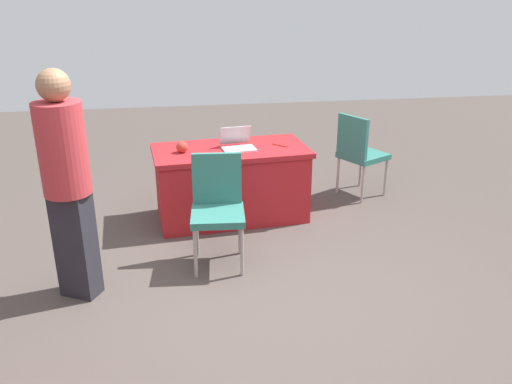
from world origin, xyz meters
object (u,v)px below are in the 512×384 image
object	(u,v)px
chair_by_pillar	(359,151)
laptop_silver	(238,145)
yarn_ball	(182,147)
person_attendee_browsing	(66,176)
table_foreground	(231,183)
chair_back_row	(218,204)
scissors_red	(280,145)

from	to	relation	value
chair_by_pillar	laptop_silver	bearing A→B (deg)	-102.93
yarn_ball	chair_by_pillar	bearing A→B (deg)	-167.83
person_attendee_browsing	table_foreground	bearing A→B (deg)	-108.21
chair_back_row	yarn_ball	size ratio (longest dim) A/B	8.46
table_foreground	yarn_ball	size ratio (longest dim) A/B	14.26
chair_back_row	laptop_silver	xyz separation A→B (m)	(-0.29, -0.91, 0.24)
person_attendee_browsing	chair_by_pillar	bearing A→B (deg)	-122.04
laptop_silver	yarn_ball	distance (m)	0.55
chair_by_pillar	person_attendee_browsing	world-z (taller)	person_attendee_browsing
chair_back_row	laptop_silver	size ratio (longest dim) A/B	2.68
laptop_silver	yarn_ball	bearing A→B (deg)	-2.39
chair_back_row	yarn_ball	world-z (taller)	chair_back_row
person_attendee_browsing	scissors_red	size ratio (longest dim) A/B	9.65
yarn_ball	scissors_red	size ratio (longest dim) A/B	0.62
person_attendee_browsing	laptop_silver	bearing A→B (deg)	-110.24
table_foreground	chair_back_row	distance (m)	0.97
table_foreground	chair_by_pillar	distance (m)	1.53
laptop_silver	yarn_ball	xyz separation A→B (m)	(0.55, 0.05, 0.02)
table_foreground	chair_by_pillar	size ratio (longest dim) A/B	1.69
yarn_ball	scissors_red	bearing A→B (deg)	-174.81
table_foreground	chair_back_row	xyz separation A→B (m)	(0.22, 0.93, 0.17)
table_foreground	person_attendee_browsing	world-z (taller)	person_attendee_browsing
scissors_red	person_attendee_browsing	bearing A→B (deg)	-96.55
yarn_ball	table_foreground	bearing A→B (deg)	-171.59
chair_by_pillar	yarn_ball	bearing A→B (deg)	-105.61
chair_by_pillar	scissors_red	xyz separation A→B (m)	(0.97, 0.33, 0.21)
table_foreground	person_attendee_browsing	xyz separation A→B (m)	(1.32, 1.28, 0.60)
chair_back_row	yarn_ball	distance (m)	0.93
chair_by_pillar	person_attendee_browsing	bearing A→B (deg)	-87.64
person_attendee_browsing	laptop_silver	size ratio (longest dim) A/B	4.93
chair_by_pillar	chair_back_row	size ratio (longest dim) A/B	1.00
chair_back_row	person_attendee_browsing	xyz separation A→B (m)	(1.11, 0.35, 0.43)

